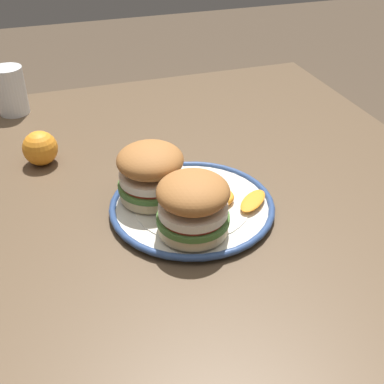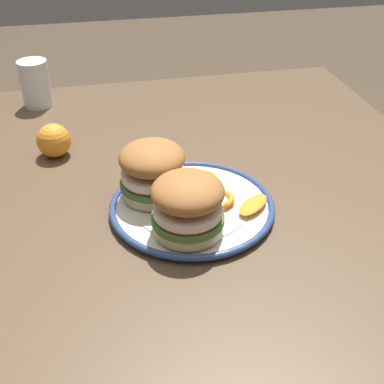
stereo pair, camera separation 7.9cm
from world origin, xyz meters
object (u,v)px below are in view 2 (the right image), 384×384
(dinner_plate, at_px, (192,206))
(sandwich_half_right, at_px, (152,169))
(dining_table, at_px, (211,235))
(sandwich_half_left, at_px, (188,204))
(drinking_glass, at_px, (36,87))
(whole_orange, at_px, (54,141))

(dinner_plate, distance_m, sandwich_half_right, 0.10)
(dining_table, height_order, sandwich_half_left, sandwich_half_left)
(drinking_glass, bearing_deg, dinner_plate, 28.43)
(drinking_glass, bearing_deg, dining_table, 34.59)
(dinner_plate, relative_size, sandwich_half_left, 1.99)
(sandwich_half_left, bearing_deg, whole_orange, -146.45)
(drinking_glass, bearing_deg, whole_orange, 9.45)
(sandwich_half_left, relative_size, whole_orange, 2.09)
(dining_table, xyz_separation_m, sandwich_half_right, (-0.00, -0.11, 0.17))
(dinner_plate, distance_m, sandwich_half_left, 0.10)
(dinner_plate, xyz_separation_m, sandwich_half_left, (0.07, -0.02, 0.06))
(dining_table, relative_size, sandwich_half_left, 8.02)
(dinner_plate, height_order, whole_orange, whole_orange)
(sandwich_half_left, bearing_deg, dining_table, 148.57)
(sandwich_half_left, bearing_deg, sandwich_half_right, -161.67)
(whole_orange, bearing_deg, sandwich_half_left, 33.55)
(dining_table, distance_m, drinking_glass, 0.60)
(dinner_plate, relative_size, drinking_glass, 2.55)
(sandwich_half_left, distance_m, sandwich_half_right, 0.12)
(sandwich_half_right, bearing_deg, dinner_plate, 53.76)
(whole_orange, bearing_deg, sandwich_half_right, 40.40)
(whole_orange, bearing_deg, dinner_plate, 43.30)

